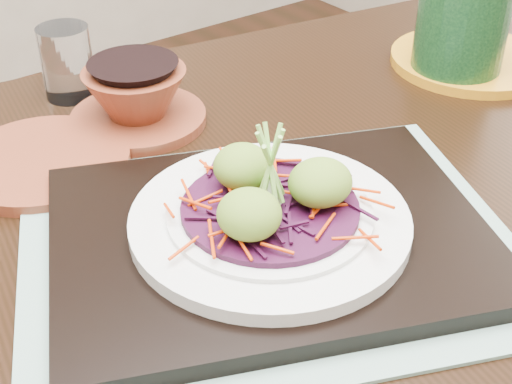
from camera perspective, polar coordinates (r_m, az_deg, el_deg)
dining_table at (r=0.75m, az=1.60°, el=-7.44°), size 1.34×1.01×0.77m
placemat at (r=0.64m, az=1.08°, el=-4.16°), size 0.54×0.49×0.00m
serving_tray at (r=0.64m, az=1.09°, el=-3.43°), size 0.46×0.41×0.02m
white_plate at (r=0.63m, az=1.11°, el=-2.21°), size 0.25×0.25×0.02m
cabbage_bed at (r=0.62m, az=1.12°, el=-1.28°), size 0.16×0.16×0.01m
carrot_julienne at (r=0.61m, az=1.13°, el=-0.71°), size 0.19×0.19×0.01m
guacamole_scoops at (r=0.61m, az=1.18°, el=0.38°), size 0.14×0.12×0.04m
scallion_garnish at (r=0.60m, az=1.17°, el=1.91°), size 0.06×0.06×0.09m
terracotta_side_plate at (r=0.78m, az=-16.67°, el=2.33°), size 0.25×0.25×0.01m
water_glass at (r=0.91m, az=-14.89°, el=9.99°), size 0.06×0.06×0.09m
terracotta_bowl_set at (r=0.83m, az=-9.53°, el=7.27°), size 0.18×0.18×0.07m
yellow_plate at (r=1.02m, az=16.80°, el=10.07°), size 0.23×0.23×0.01m
green_jar at (r=0.96m, az=16.13°, el=12.63°), size 0.12×0.12×0.13m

